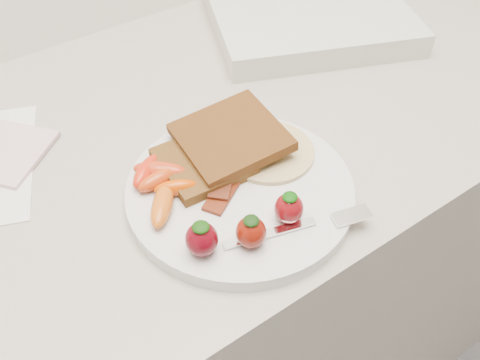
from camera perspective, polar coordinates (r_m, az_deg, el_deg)
counter at (r=1.09m, az=-3.94°, el=-12.80°), size 2.00×0.60×0.90m
plate at (r=0.64m, az=-0.00°, el=-1.20°), size 0.27×0.27×0.02m
toast_lower at (r=0.65m, az=-3.93°, el=1.89°), size 0.11×0.11×0.01m
toast_upper at (r=0.66m, az=-1.02°, el=4.62°), size 0.13×0.13×0.03m
fried_egg at (r=0.67m, az=3.08°, el=3.25°), size 0.13×0.13×0.02m
bacon_strips at (r=0.63m, az=-1.08°, el=0.40°), size 0.11×0.09×0.01m
baby_carrots at (r=0.63m, az=-8.52°, el=-0.32°), size 0.09×0.12×0.02m
strawberries at (r=0.56m, az=0.49°, el=-5.02°), size 0.13×0.05×0.04m
fork at (r=0.59m, az=7.24°, el=-4.76°), size 0.17×0.07×0.00m
appliance at (r=0.95m, az=7.45°, el=16.72°), size 0.40×0.36×0.04m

